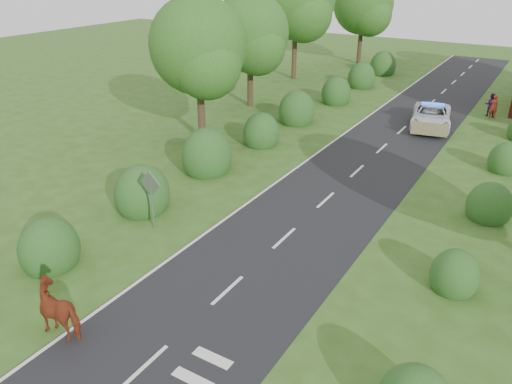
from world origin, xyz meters
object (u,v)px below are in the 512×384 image
Objects in this scene: cow at (63,311)px; police_van at (431,116)px; road_sign at (151,191)px; pedestrian_purple at (491,105)px; pedestrian_red at (493,107)px.

cow is 0.35× the size of police_van.
pedestrian_purple is (9.27, 24.39, -0.85)m from road_sign.
pedestrian_purple is at bearing 69.19° from road_sign.
police_van is 5.34m from pedestrian_red.
road_sign is at bearing 41.39° from pedestrian_red.
road_sign is 20.67m from police_van.
pedestrian_purple is at bearing -87.30° from pedestrian_red.
pedestrian_purple is at bearing 158.94° from cow.
road_sign reaches higher than pedestrian_purple.
cow is at bearing -111.31° from police_van.
pedestrian_red is (7.56, 30.05, 0.11)m from cow.
pedestrian_red is (9.52, 23.95, -0.84)m from road_sign.
cow is at bearing 72.89° from pedestrian_purple.
police_van is at bearing 54.87° from pedestrian_purple.
police_van is 3.47× the size of pedestrian_red.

